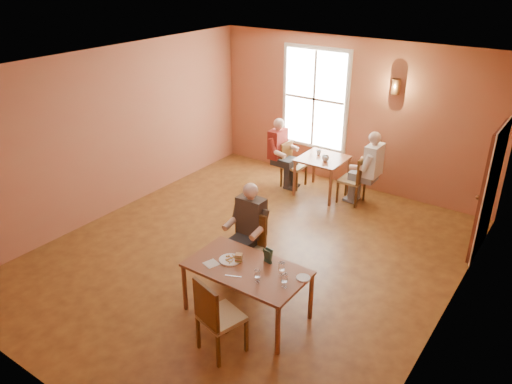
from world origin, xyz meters
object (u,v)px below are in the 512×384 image
Objects in this scene: main_table at (247,291)px; diner_white at (354,168)px; diner_maroon at (293,155)px; chair_empty at (221,315)px; chair_diner_white at (352,179)px; second_table at (322,176)px; chair_diner_maroon at (294,165)px; diner_main at (244,239)px; chair_diner_main at (245,249)px.

diner_white is (-0.30, 3.91, 0.34)m from main_table.
diner_maroon is at bearing 113.04° from main_table.
chair_empty is 1.07× the size of chair_diner_white.
second_table is 0.90× the size of chair_diner_white.
diner_white is (0.03, 0.00, 0.23)m from chair_diner_white.
second_table is at bearing 90.00° from chair_diner_maroon.
diner_main is 1.00× the size of diner_maroon.
chair_diner_maroon is at bearing -70.99° from diner_main.
chair_diner_main is at bearing 19.64° from diner_maroon.
diner_maroon is (-1.82, 4.64, 0.17)m from chair_empty.
diner_white reaches higher than chair_diner_maroon.
main_table is at bearing 117.31° from chair_empty.
main_table is at bearing 23.04° from diner_maroon.
diner_white is at bearing 94.45° from main_table.
main_table is 3.93m from chair_diner_white.
diner_main reaches higher than chair_empty.
chair_diner_main is 1.16× the size of second_table.
diner_main is 1.48× the size of chair_diner_maroon.
chair_diner_main is at bearing 130.79° from chair_empty.
second_table is at bearing -81.63° from diner_main.
diner_main is 1.33× the size of chair_empty.
chair_empty is 4.98m from diner_maroon.
diner_main is at bearing 19.01° from chair_diner_maroon.
chair_diner_main is 1.05× the size of chair_diner_white.
second_table is at bearing 90.00° from chair_diner_white.
diner_white is at bearing -90.00° from chair_diner_white.
second_table is 0.75m from diner_maroon.
diner_maroon is at bearing 126.78° from chair_empty.
chair_diner_white is (0.17, 3.26, -0.02)m from chair_diner_main.
chair_diner_maroon is at bearing 126.46° from chair_empty.
chair_diner_main is 0.98× the size of chair_empty.
chair_diner_white is 1.04× the size of chair_diner_maroon.
chair_empty is 4.66m from chair_diner_white.
diner_main and diner_maroon have the same top height.
chair_empty is at bearing -174.37° from diner_white.
chair_diner_main reaches higher than chair_diner_white.
diner_white is 1.52× the size of chair_diner_maroon.
diner_main reaches higher than chair_diner_maroon.
diner_white is (-0.46, 4.64, 0.19)m from chair_empty.
second_table is at bearing 90.00° from diner_white.
diner_main is 3.30m from diner_white.
second_table is (-1.14, 4.64, -0.13)m from chair_empty.
diner_main is at bearing -81.63° from second_table.
chair_diner_main is at bearing 127.57° from main_table.
main_table is 4.26m from diner_maroon.
chair_diner_maroon is (-1.33, 0.00, -0.24)m from diner_white.
diner_main is at bearing 176.60° from diner_white.
chair_diner_white is at bearing 90.00° from chair_diner_maroon.
second_table is at bearing 119.16° from chair_empty.
diner_main is 1.58× the size of second_table.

